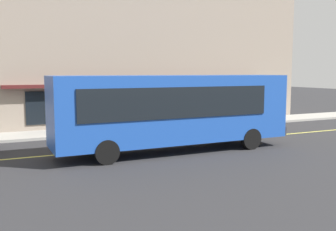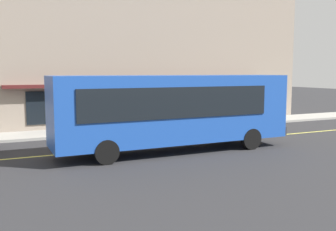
{
  "view_description": "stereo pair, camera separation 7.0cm",
  "coord_description": "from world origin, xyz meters",
  "views": [
    {
      "loc": [
        -7.81,
        -17.07,
        3.66
      ],
      "look_at": [
        -0.19,
        -0.86,
        1.6
      ],
      "focal_mm": 40.71,
      "sensor_mm": 36.0,
      "label": 1
    },
    {
      "loc": [
        -7.74,
        -17.1,
        3.66
      ],
      "look_at": [
        -0.19,
        -0.86,
        1.6
      ],
      "focal_mm": 40.71,
      "sensor_mm": 36.0,
      "label": 2
    }
  ],
  "objects": [
    {
      "name": "traffic_light",
      "position": [
        0.05,
        4.8,
        2.53
      ],
      "size": [
        0.3,
        0.52,
        3.2
      ],
      "color": "#2D2D33",
      "rests_on": "sidewalk"
    },
    {
      "name": "lane_centre_stripe",
      "position": [
        0.0,
        0.0,
        0.0
      ],
      "size": [
        36.0,
        0.16,
        0.01
      ],
      "primitive_type": "cube",
      "color": "#D8D14C",
      "rests_on": "ground"
    },
    {
      "name": "ground",
      "position": [
        0.0,
        0.0,
        0.0
      ],
      "size": [
        120.0,
        120.0,
        0.0
      ],
      "primitive_type": "plane",
      "color": "#28282B"
    },
    {
      "name": "pedestrian_waiting",
      "position": [
        3.46,
        6.08,
        1.07
      ],
      "size": [
        0.34,
        0.34,
        1.55
      ],
      "color": "black",
      "rests_on": "sidewalk"
    },
    {
      "name": "storefront_building",
      "position": [
        1.75,
        10.94,
        7.8
      ],
      "size": [
        25.56,
        8.87,
        15.61
      ],
      "color": "gray",
      "rests_on": "ground"
    },
    {
      "name": "bus",
      "position": [
        -0.15,
        -1.51,
        1.99
      ],
      "size": [
        11.13,
        2.61,
        3.5
      ],
      "color": "#1E4CAD",
      "rests_on": "ground"
    },
    {
      "name": "sidewalk",
      "position": [
        0.0,
        5.42,
        0.07
      ],
      "size": [
        80.0,
        2.76,
        0.15
      ],
      "primitive_type": "cube",
      "color": "#9E9B93",
      "rests_on": "ground"
    }
  ]
}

